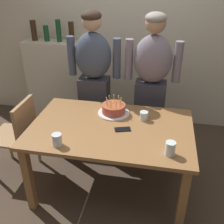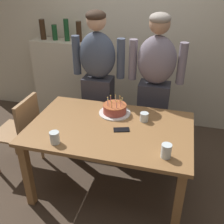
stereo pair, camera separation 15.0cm
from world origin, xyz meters
name	(u,v)px [view 2 (the right image)]	position (x,y,z in m)	size (l,w,h in m)	color
ground_plane	(110,186)	(0.00, 0.00, 0.00)	(10.00, 10.00, 0.00)	#47382B
back_wall	(141,31)	(0.00, 1.55, 1.30)	(5.20, 0.10, 2.60)	beige
dining_table	(110,135)	(0.00, 0.00, 0.64)	(1.50, 0.96, 0.74)	olive
birthday_cake	(115,109)	(-0.02, 0.26, 0.79)	(0.32, 0.32, 0.18)	white
water_glass_near	(144,117)	(0.29, 0.19, 0.78)	(0.08, 0.08, 0.09)	silver
water_glass_far	(55,138)	(-0.38, -0.37, 0.79)	(0.08, 0.08, 0.11)	silver
water_glass_side	(166,151)	(0.54, -0.31, 0.80)	(0.08, 0.08, 0.12)	silver
cell_phone	(121,130)	(0.12, -0.03, 0.74)	(0.14, 0.07, 0.01)	black
person_man_bearded	(98,81)	(-0.34, 0.72, 0.87)	(0.61, 0.27, 1.66)	#33333D
person_woman_cardigan	(155,87)	(0.31, 0.72, 0.87)	(0.61, 0.27, 1.66)	#33333D
dining_chair	(22,129)	(-1.00, 0.06, 0.52)	(0.42, 0.42, 0.87)	#A37A51
shelf_cabinet	(65,79)	(-1.05, 1.33, 0.59)	(0.83, 0.30, 1.44)	beige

